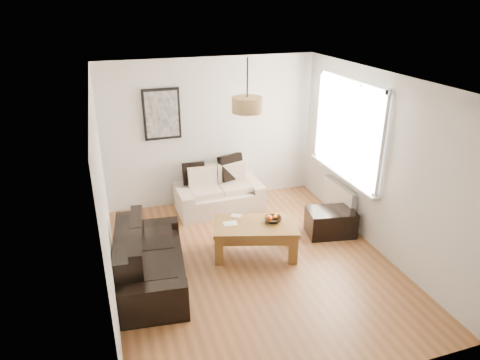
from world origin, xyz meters
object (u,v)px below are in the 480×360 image
object	(u,v)px
sofa_leather	(150,258)
coffee_table	(255,239)
ottoman	(331,222)
loveseat_cream	(219,190)

from	to	relation	value
sofa_leather	coffee_table	xyz separation A→B (m)	(1.54, 0.23, -0.13)
sofa_leather	coffee_table	world-z (taller)	sofa_leather
ottoman	loveseat_cream	bearing A→B (deg)	136.32
sofa_leather	ottoman	xyz separation A→B (m)	(2.88, 0.39, -0.17)
loveseat_cream	coffee_table	xyz separation A→B (m)	(0.12, -1.55, -0.12)
loveseat_cream	ottoman	xyz separation A→B (m)	(1.45, -1.39, -0.16)
sofa_leather	ottoman	distance (m)	2.91
coffee_table	ottoman	size ratio (longest dim) A/B	1.63
coffee_table	ottoman	bearing A→B (deg)	6.88
loveseat_cream	coffee_table	distance (m)	1.56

